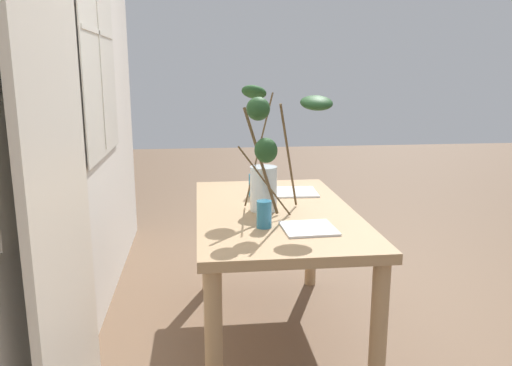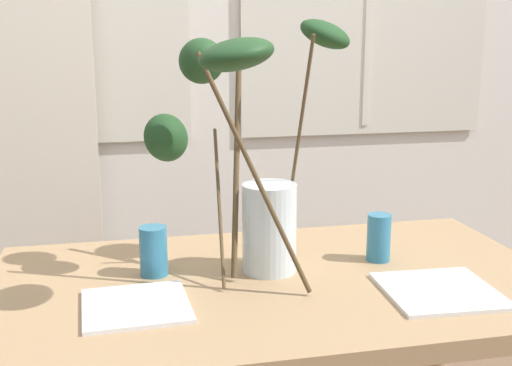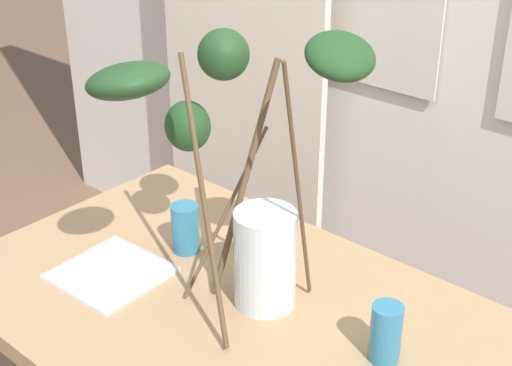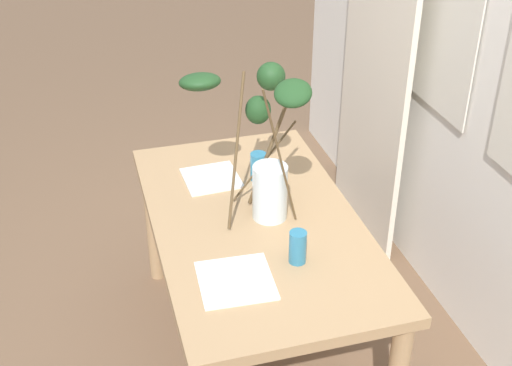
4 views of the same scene
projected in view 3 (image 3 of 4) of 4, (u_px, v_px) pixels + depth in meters
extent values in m
cube|color=silver|center=(240.00, 7.00, 2.53)|extent=(0.74, 0.03, 2.26)
cube|color=tan|center=(249.00, 323.00, 1.66)|extent=(1.43, 0.82, 0.05)
cylinder|color=tan|center=(173.00, 280.00, 2.45)|extent=(0.08, 0.08, 0.68)
cylinder|color=silver|center=(265.00, 259.00, 1.64)|extent=(0.14, 0.14, 0.23)
cylinder|color=silver|center=(265.00, 286.00, 1.68)|extent=(0.13, 0.13, 0.07)
cylinder|color=brown|center=(226.00, 212.00, 1.70)|extent=(0.03, 0.27, 0.35)
ellipsoid|color=#1E421E|center=(188.00, 126.00, 1.70)|extent=(0.15, 0.13, 0.15)
cylinder|color=brown|center=(298.00, 190.00, 1.52)|extent=(0.04, 0.16, 0.60)
ellipsoid|color=#1E421E|center=(340.00, 56.00, 1.35)|extent=(0.16, 0.17, 0.13)
cylinder|color=brown|center=(245.00, 180.00, 1.64)|extent=(0.07, 0.18, 0.54)
ellipsoid|color=#1E421E|center=(224.00, 55.00, 1.58)|extent=(0.15, 0.15, 0.13)
cylinder|color=brown|center=(204.00, 201.00, 1.52)|extent=(0.25, 0.15, 0.56)
ellipsoid|color=#1E421E|center=(128.00, 81.00, 1.36)|extent=(0.22, 0.22, 0.10)
cylinder|color=teal|center=(185.00, 228.00, 1.87)|extent=(0.07, 0.07, 0.13)
cylinder|color=teal|center=(386.00, 333.00, 1.49)|extent=(0.07, 0.07, 0.13)
cube|color=white|center=(111.00, 273.00, 1.79)|extent=(0.25, 0.25, 0.01)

